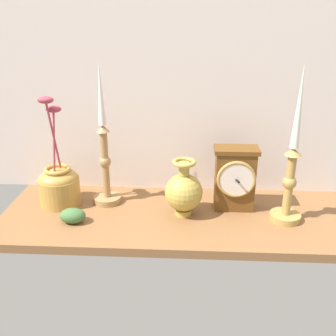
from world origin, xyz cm
name	(u,v)px	position (x,y,z in cm)	size (l,w,h in cm)	color
ground_plane	(178,218)	(0.00, 0.00, -1.20)	(100.00, 36.00, 2.40)	brown
back_wall	(181,87)	(0.00, 18.50, 32.50)	(120.00, 2.00, 65.00)	silver
mantel_clock	(235,178)	(15.93, 4.57, 9.46)	(12.32, 9.09, 18.42)	brown
candlestick_tall_left	(291,172)	(29.52, -1.61, 14.17)	(8.40, 8.40, 42.32)	#AF8B48
candlestick_tall_center	(105,158)	(-21.45, 6.63, 14.17)	(8.28, 8.28, 41.76)	#A67C4D
brass_vase_bulbous	(184,191)	(1.54, 0.07, 7.20)	(10.51, 10.51, 16.29)	#B69D43
brass_vase_jar	(59,183)	(-35.13, 4.79, 6.50)	(11.91, 11.91, 32.44)	#B78B3F
ivy_sprig	(73,216)	(-28.28, -6.23, 2.06)	(7.04, 4.93, 4.12)	#426C39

